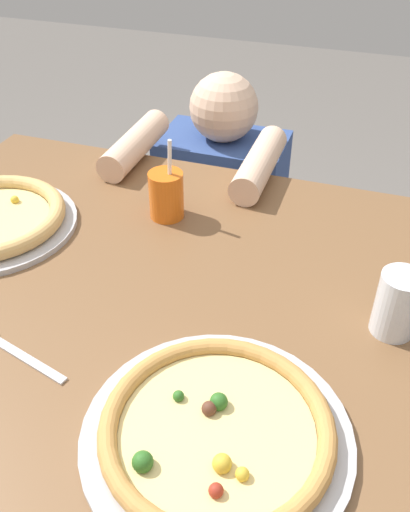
{
  "coord_description": "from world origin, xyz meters",
  "views": [
    {
      "loc": [
        0.31,
        -0.69,
        1.4
      ],
      "look_at": [
        0.06,
        0.07,
        0.78
      ],
      "focal_mm": 38.9,
      "sensor_mm": 36.0,
      "label": 1
    }
  ],
  "objects_px": {
    "pizza_near": "(217,431)",
    "drink_cup_colored": "(166,195)",
    "water_cup_clear": "(398,303)",
    "diner_seated": "(220,229)",
    "fork": "(13,350)"
  },
  "relations": [
    {
      "from": "pizza_near",
      "to": "drink_cup_colored",
      "type": "relative_size",
      "value": 2.05
    },
    {
      "from": "water_cup_clear",
      "to": "drink_cup_colored",
      "type": "bearing_deg",
      "value": 157.06
    },
    {
      "from": "pizza_near",
      "to": "diner_seated",
      "type": "bearing_deg",
      "value": 106.75
    },
    {
      "from": "water_cup_clear",
      "to": "fork",
      "type": "distance_m",
      "value": 0.61
    },
    {
      "from": "water_cup_clear",
      "to": "diner_seated",
      "type": "bearing_deg",
      "value": 127.13
    },
    {
      "from": "fork",
      "to": "diner_seated",
      "type": "relative_size",
      "value": 0.22
    },
    {
      "from": "pizza_near",
      "to": "fork",
      "type": "xyz_separation_m",
      "value": [
        -0.35,
        0.05,
        -0.02
      ]
    },
    {
      "from": "drink_cup_colored",
      "to": "pizza_near",
      "type": "bearing_deg",
      "value": -61.46
    },
    {
      "from": "pizza_near",
      "to": "fork",
      "type": "relative_size",
      "value": 1.83
    },
    {
      "from": "pizza_near",
      "to": "water_cup_clear",
      "type": "xyz_separation_m",
      "value": [
        0.21,
        0.29,
        0.04
      ]
    },
    {
      "from": "water_cup_clear",
      "to": "diner_seated",
      "type": "relative_size",
      "value": 0.12
    },
    {
      "from": "pizza_near",
      "to": "diner_seated",
      "type": "xyz_separation_m",
      "value": [
        -0.28,
        0.93,
        -0.35
      ]
    },
    {
      "from": "pizza_near",
      "to": "diner_seated",
      "type": "relative_size",
      "value": 0.4
    },
    {
      "from": "drink_cup_colored",
      "to": "fork",
      "type": "height_order",
      "value": "drink_cup_colored"
    },
    {
      "from": "drink_cup_colored",
      "to": "water_cup_clear",
      "type": "distance_m",
      "value": 0.51
    }
  ]
}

